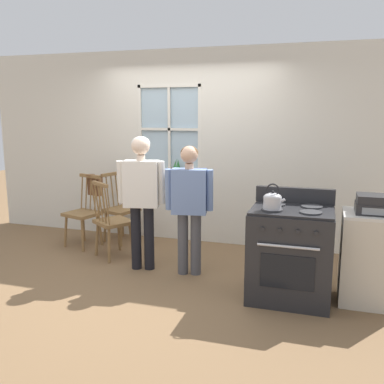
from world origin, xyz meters
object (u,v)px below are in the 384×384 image
object	(u,v)px
stereo	(375,205)
person_teen_center	(189,199)
potted_plant	(177,169)
handbag	(95,186)
kettle	(273,200)
stove	(290,253)
chair_by_window	(83,214)
person_elderly_left	(141,189)
chair_near_wall	(120,210)
chair_center_cluster	(112,222)
side_counter	(370,258)

from	to	relation	value
stereo	person_teen_center	bearing A→B (deg)	173.93
potted_plant	handbag	world-z (taller)	potted_plant
kettle	potted_plant	xyz separation A→B (m)	(-1.55, 1.66, 0.02)
kettle	handbag	size ratio (longest dim) A/B	0.80
stove	stereo	xyz separation A→B (m)	(0.75, 0.13, 0.51)
chair_by_window	stove	distance (m)	3.01
potted_plant	stereo	xyz separation A→B (m)	(2.47, -1.40, -0.06)
person_teen_center	kettle	world-z (taller)	person_teen_center
stove	person_elderly_left	bearing A→B (deg)	169.40
chair_near_wall	handbag	distance (m)	0.50
chair_center_cluster	side_counter	world-z (taller)	chair_center_cluster
chair_near_wall	chair_center_cluster	xyz separation A→B (m)	(0.22, -0.66, 0.00)
chair_near_wall	chair_center_cluster	distance (m)	0.69
chair_near_wall	person_elderly_left	bearing A→B (deg)	-121.13
person_elderly_left	side_counter	xyz separation A→B (m)	(2.48, -0.17, -0.51)
side_counter	kettle	bearing A→B (deg)	-162.93
chair_center_cluster	stove	xyz separation A→B (m)	(2.28, -0.59, 0.01)
handbag	side_counter	distance (m)	3.70
chair_center_cluster	stereo	world-z (taller)	stereo
side_counter	stereo	xyz separation A→B (m)	(0.00, -0.02, 0.54)
chair_center_cluster	handbag	world-z (taller)	same
chair_by_window	chair_near_wall	world-z (taller)	same
potted_plant	side_counter	distance (m)	2.89
chair_center_cluster	potted_plant	distance (m)	1.23
side_counter	chair_near_wall	bearing A→B (deg)	161.25
chair_near_wall	stove	bearing A→B (deg)	-97.12
chair_by_window	chair_center_cluster	distance (m)	0.67
chair_by_window	potted_plant	size ratio (longest dim) A/B	4.58
chair_by_window	chair_near_wall	xyz separation A→B (m)	(0.38, 0.36, 0.00)
chair_center_cluster	person_teen_center	world-z (taller)	person_teen_center
kettle	side_counter	bearing A→B (deg)	17.07
stereo	stove	bearing A→B (deg)	-170.01
kettle	potted_plant	bearing A→B (deg)	132.95
chair_near_wall	side_counter	bearing A→B (deg)	-89.21
person_teen_center	side_counter	size ratio (longest dim) A/B	1.64
stove	potted_plant	size ratio (longest dim) A/B	5.01
person_elderly_left	handbag	size ratio (longest dim) A/B	5.13
potted_plant	chair_center_cluster	bearing A→B (deg)	-120.58
person_teen_center	stereo	bearing A→B (deg)	-16.76
chair_center_cluster	potted_plant	world-z (taller)	potted_plant
chair_near_wall	stove	xyz separation A→B (m)	(2.50, -1.25, 0.01)
chair_near_wall	side_counter	world-z (taller)	chair_near_wall
side_counter	potted_plant	bearing A→B (deg)	150.86
chair_near_wall	stove	world-z (taller)	stove
person_teen_center	kettle	distance (m)	1.09
kettle	person_elderly_left	bearing A→B (deg)	163.67
handbag	person_teen_center	bearing A→B (deg)	-25.47
chair_center_cluster	side_counter	size ratio (longest dim) A/B	1.10
person_teen_center	potted_plant	xyz separation A→B (m)	(-0.57, 1.20, 0.16)
chair_center_cluster	kettle	distance (m)	2.29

